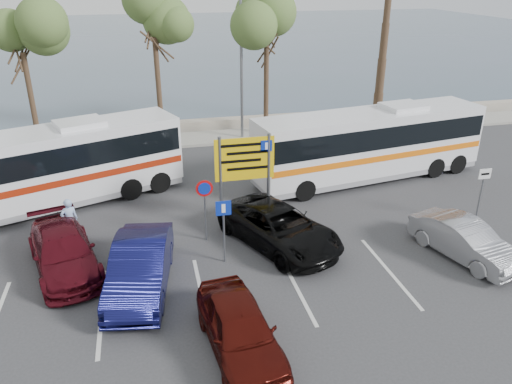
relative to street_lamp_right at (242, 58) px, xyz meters
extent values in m
plane|color=#363638|center=(-3.00, -13.52, -4.60)|extent=(120.00, 120.00, 0.00)
cube|color=#99968B|center=(-3.00, 0.48, -4.52)|extent=(44.00, 2.40, 0.15)
cube|color=tan|center=(-3.00, 2.48, -4.30)|extent=(48.00, 0.80, 0.60)
plane|color=#3C5360|center=(-3.00, 46.48, -4.59)|extent=(140.00, 140.00, 0.00)
cylinder|color=#382619|center=(-11.00, 0.48, -1.93)|extent=(0.28, 0.28, 5.04)
cylinder|color=#382619|center=(-4.50, 0.48, -1.65)|extent=(0.28, 0.28, 5.60)
cylinder|color=#382619|center=(1.50, 0.48, -1.86)|extent=(0.28, 0.28, 5.18)
cylinder|color=#382619|center=(8.50, 0.48, 0.55)|extent=(0.48, 0.48, 10.00)
cylinder|color=slate|center=(0.00, 0.08, -0.45)|extent=(0.16, 0.16, 8.00)
cylinder|color=slate|center=(-2.90, -10.32, -2.80)|extent=(0.12, 0.12, 3.60)
cylinder|color=slate|center=(-1.10, -10.32, -2.80)|extent=(0.12, 0.12, 3.60)
cube|color=#E8B90C|center=(-2.00, -10.32, -1.90)|extent=(2.20, 0.06, 1.60)
cube|color=#0C2699|center=(-1.20, -10.36, -1.45)|extent=(0.42, 0.01, 0.42)
cylinder|color=slate|center=(-3.60, -11.12, -3.50)|extent=(0.07, 0.07, 2.20)
cylinder|color=#B20C0C|center=(-3.60, -11.15, -2.55)|extent=(0.60, 0.03, 0.60)
cylinder|color=slate|center=(-3.20, -12.72, -3.50)|extent=(0.07, 0.07, 2.20)
cube|color=#0C2699|center=(-3.20, -12.74, -2.60)|extent=(0.50, 0.03, 0.50)
cylinder|color=slate|center=(6.80, -12.02, -3.50)|extent=(0.07, 0.07, 2.20)
cube|color=white|center=(6.80, -12.04, -2.60)|extent=(0.50, 0.03, 0.40)
cube|color=silver|center=(-9.50, -7.02, -2.74)|extent=(11.12, 6.13, 2.71)
cube|color=black|center=(-9.50, -7.02, -2.26)|extent=(10.92, 6.09, 0.96)
cube|color=maroon|center=(-9.50, -7.02, -3.18)|extent=(11.02, 6.12, 0.28)
cube|color=gray|center=(-9.50, -7.02, -4.09)|extent=(11.00, 6.07, 0.50)
cube|color=silver|center=(-9.50, -7.02, -1.28)|extent=(2.24, 2.03, 0.22)
cube|color=silver|center=(4.50, -7.02, -2.76)|extent=(11.13, 4.07, 2.68)
cube|color=black|center=(4.50, -7.02, -2.28)|extent=(10.92, 4.07, 0.95)
cube|color=orange|center=(4.50, -7.02, -3.19)|extent=(11.03, 4.08, 0.27)
cube|color=gray|center=(4.50, -7.02, -4.10)|extent=(11.02, 4.02, 0.50)
cube|color=silver|center=(4.50, -7.02, -1.31)|extent=(2.03, 1.73, 0.22)
imported|color=#0E1045|center=(-5.93, -13.65, -3.84)|extent=(2.30, 4.80, 1.52)
imported|color=#540E18|center=(-8.33, -12.02, -3.94)|extent=(3.03, 4.89, 1.32)
imported|color=#450E09|center=(-3.53, -17.02, -3.92)|extent=(2.02, 4.15, 1.36)
imported|color=black|center=(-1.13, -12.02, -3.90)|extent=(4.20, 5.52, 1.39)
imported|color=#96969B|center=(4.73, -14.22, -3.95)|extent=(2.45, 4.16, 1.30)
imported|color=#99B5DF|center=(-8.32, -10.07, -3.78)|extent=(0.70, 0.58, 1.64)
imported|color=#33354C|center=(8.00, -7.02, -3.66)|extent=(1.13, 1.16, 1.88)
camera|label=1|loc=(-5.39, -26.92, 4.37)|focal=35.00mm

